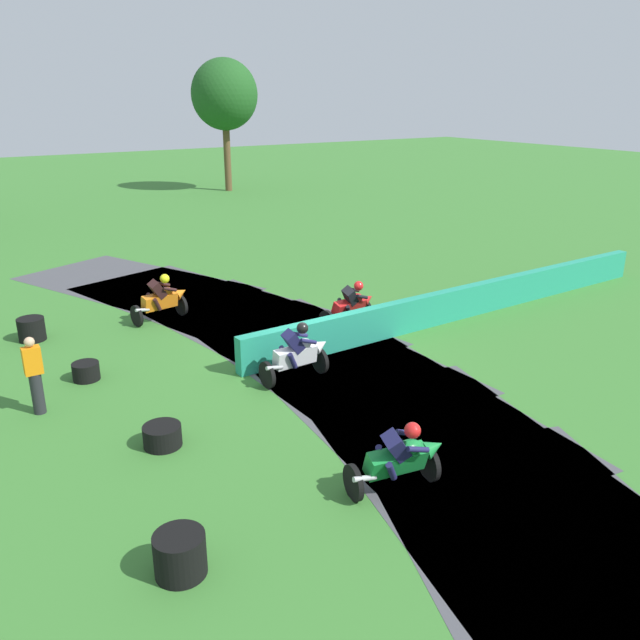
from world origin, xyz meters
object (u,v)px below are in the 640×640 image
object	(u,v)px
motorcycle_chase_white	(298,353)
tire_stack_mid_a	(162,436)
motorcycle_trailing_red	(351,304)
motorcycle_fourth_orange	(162,298)
tire_stack_mid_b	(86,371)
motorcycle_lead_green	(401,457)
tire_stack_near	(180,554)
track_marshal	(35,376)
tire_stack_far	(31,329)

from	to	relation	value
motorcycle_chase_white	tire_stack_mid_a	size ratio (longest dim) A/B	2.40
motorcycle_trailing_red	motorcycle_fourth_orange	xyz separation A→B (m)	(-4.21, 3.23, 0.03)
motorcycle_fourth_orange	tire_stack_mid_b	bearing A→B (deg)	-134.13
motorcycle_lead_green	tire_stack_mid_b	bearing A→B (deg)	114.19
motorcycle_fourth_orange	tire_stack_near	size ratio (longest dim) A/B	2.41
motorcycle_chase_white	motorcycle_trailing_red	size ratio (longest dim) A/B	0.99
motorcycle_lead_green	tire_stack_near	world-z (taller)	motorcycle_lead_green
motorcycle_chase_white	track_marshal	size ratio (longest dim) A/B	1.03
tire_stack_near	track_marshal	world-z (taller)	track_marshal
motorcycle_chase_white	motorcycle_trailing_red	distance (m)	3.79
tire_stack_near	track_marshal	distance (m)	5.98
motorcycle_chase_white	track_marshal	distance (m)	5.40
motorcycle_chase_white	tire_stack_mid_b	distance (m)	4.79
tire_stack_mid_b	motorcycle_chase_white	bearing A→B (deg)	-32.66
motorcycle_lead_green	motorcycle_chase_white	xyz separation A→B (m)	(0.80, 4.57, 0.03)
motorcycle_fourth_orange	motorcycle_chase_white	bearing A→B (deg)	-77.89
motorcycle_lead_green	motorcycle_trailing_red	world-z (taller)	motorcycle_lead_green
tire_stack_mid_a	track_marshal	bearing A→B (deg)	122.70
tire_stack_near	tire_stack_mid_a	size ratio (longest dim) A/B	1.00
motorcycle_trailing_red	tire_stack_far	size ratio (longest dim) A/B	2.49
motorcycle_trailing_red	tire_stack_mid_b	xyz separation A→B (m)	(-7.05, 0.30, -0.43)
motorcycle_lead_green	track_marshal	distance (m)	7.45
tire_stack_near	motorcycle_lead_green	bearing A→B (deg)	-1.45
tire_stack_far	track_marshal	world-z (taller)	track_marshal
motorcycle_fourth_orange	motorcycle_trailing_red	bearing A→B (deg)	-37.43
motorcycle_chase_white	tire_stack_near	xyz separation A→B (m)	(-4.48, -4.48, -0.36)
motorcycle_lead_green	track_marshal	world-z (taller)	track_marshal
motorcycle_fourth_orange	track_marshal	world-z (taller)	track_marshal
motorcycle_chase_white	tire_stack_mid_b	size ratio (longest dim) A/B	2.83
motorcycle_fourth_orange	tire_stack_mid_b	world-z (taller)	motorcycle_fourth_orange
tire_stack_mid_a	motorcycle_lead_green	bearing A→B (deg)	-51.37
motorcycle_lead_green	motorcycle_chase_white	distance (m)	4.64
tire_stack_mid_a	tire_stack_far	bearing A→B (deg)	98.49
tire_stack_mid_b	tire_stack_far	bearing A→B (deg)	100.02
motorcycle_chase_white	tire_stack_far	bearing A→B (deg)	128.15
tire_stack_mid_b	track_marshal	size ratio (longest dim) A/B	0.36
motorcycle_lead_green	tire_stack_near	xyz separation A→B (m)	(-3.67, 0.09, -0.33)
motorcycle_chase_white	motorcycle_trailing_red	xyz separation A→B (m)	(3.04, 2.27, -0.03)
tire_stack_mid_a	motorcycle_fourth_orange	bearing A→B (deg)	70.32
motorcycle_trailing_red	tire_stack_mid_b	world-z (taller)	motorcycle_trailing_red
tire_stack_near	tire_stack_mid_a	bearing A→B (deg)	74.48
motorcycle_lead_green	tire_stack_mid_a	bearing A→B (deg)	128.63
motorcycle_trailing_red	tire_stack_far	bearing A→B (deg)	154.87
tire_stack_near	tire_stack_far	world-z (taller)	same
motorcycle_lead_green	tire_stack_mid_b	xyz separation A→B (m)	(-3.21, 7.14, -0.43)
motorcycle_trailing_red	tire_stack_near	distance (m)	10.10
track_marshal	motorcycle_trailing_red	bearing A→B (deg)	5.75
motorcycle_fourth_orange	tire_stack_far	size ratio (longest dim) A/B	2.50
tire_stack_near	motorcycle_chase_white	bearing A→B (deg)	44.99
motorcycle_chase_white	tire_stack_near	world-z (taller)	motorcycle_chase_white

